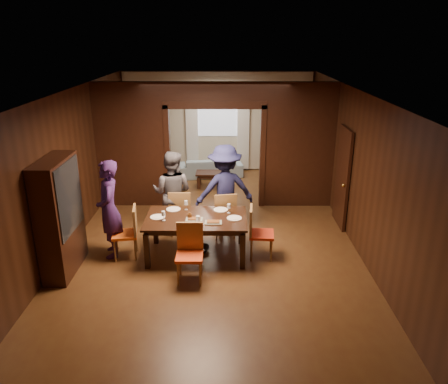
{
  "coord_description": "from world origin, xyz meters",
  "views": [
    {
      "loc": [
        0.27,
        -8.21,
        3.9
      ],
      "look_at": [
        0.22,
        -0.4,
        1.05
      ],
      "focal_mm": 35.0,
      "sensor_mm": 36.0,
      "label": 1
    }
  ],
  "objects_px": {
    "dining_table": "(197,236)",
    "chair_near": "(189,254)",
    "chair_left": "(125,233)",
    "chair_right": "(262,233)",
    "hutch": "(60,217)",
    "sofa": "(210,167)",
    "coffee_table": "(211,179)",
    "chair_far_l": "(181,212)",
    "chair_far_r": "(224,214)",
    "person_grey": "(172,193)",
    "person_navy": "(225,190)",
    "person_purple": "(109,209)"
  },
  "relations": [
    {
      "from": "chair_right",
      "to": "sofa",
      "type": "bearing_deg",
      "value": 17.12
    },
    {
      "from": "hutch",
      "to": "chair_left",
      "type": "bearing_deg",
      "value": 26.69
    },
    {
      "from": "coffee_table",
      "to": "hutch",
      "type": "distance_m",
      "value": 5.09
    },
    {
      "from": "chair_near",
      "to": "chair_left",
      "type": "bearing_deg",
      "value": 146.33
    },
    {
      "from": "chair_left",
      "to": "chair_far_l",
      "type": "relative_size",
      "value": 1.0
    },
    {
      "from": "chair_right",
      "to": "chair_left",
      "type": "bearing_deg",
      "value": 94.54
    },
    {
      "from": "chair_right",
      "to": "chair_near",
      "type": "distance_m",
      "value": 1.5
    },
    {
      "from": "chair_far_l",
      "to": "person_navy",
      "type": "bearing_deg",
      "value": -175.24
    },
    {
      "from": "chair_left",
      "to": "chair_far_l",
      "type": "height_order",
      "value": "same"
    },
    {
      "from": "person_grey",
      "to": "chair_right",
      "type": "xyz_separation_m",
      "value": [
        1.74,
        -1.07,
        -0.38
      ]
    },
    {
      "from": "person_grey",
      "to": "chair_near",
      "type": "xyz_separation_m",
      "value": [
        0.49,
        -1.9,
        -0.38
      ]
    },
    {
      "from": "sofa",
      "to": "person_grey",
      "type": "bearing_deg",
      "value": 71.83
    },
    {
      "from": "person_navy",
      "to": "chair_left",
      "type": "xyz_separation_m",
      "value": [
        -1.82,
        -1.09,
        -0.44
      ]
    },
    {
      "from": "dining_table",
      "to": "chair_near",
      "type": "height_order",
      "value": "chair_near"
    },
    {
      "from": "person_purple",
      "to": "sofa",
      "type": "relative_size",
      "value": 0.99
    },
    {
      "from": "coffee_table",
      "to": "chair_left",
      "type": "xyz_separation_m",
      "value": [
        -1.43,
        -3.95,
        0.28
      ]
    },
    {
      "from": "person_navy",
      "to": "coffee_table",
      "type": "xyz_separation_m",
      "value": [
        -0.39,
        2.87,
        -0.73
      ]
    },
    {
      "from": "coffee_table",
      "to": "chair_far_r",
      "type": "height_order",
      "value": "chair_far_r"
    },
    {
      "from": "chair_left",
      "to": "chair_near",
      "type": "bearing_deg",
      "value": 48.02
    },
    {
      "from": "coffee_table",
      "to": "chair_right",
      "type": "relative_size",
      "value": 0.82
    },
    {
      "from": "person_grey",
      "to": "hutch",
      "type": "distance_m",
      "value": 2.31
    },
    {
      "from": "chair_far_l",
      "to": "chair_left",
      "type": "bearing_deg",
      "value": 46.47
    },
    {
      "from": "person_navy",
      "to": "person_grey",
      "type": "bearing_deg",
      "value": -13.48
    },
    {
      "from": "coffee_table",
      "to": "chair_far_l",
      "type": "distance_m",
      "value": 3.01
    },
    {
      "from": "chair_far_r",
      "to": "hutch",
      "type": "distance_m",
      "value": 3.12
    },
    {
      "from": "person_navy",
      "to": "sofa",
      "type": "xyz_separation_m",
      "value": [
        -0.45,
        3.79,
        -0.66
      ]
    },
    {
      "from": "sofa",
      "to": "chair_right",
      "type": "xyz_separation_m",
      "value": [
        1.12,
        -4.85,
        0.22
      ]
    },
    {
      "from": "person_purple",
      "to": "chair_left",
      "type": "height_order",
      "value": "person_purple"
    },
    {
      "from": "sofa",
      "to": "coffee_table",
      "type": "distance_m",
      "value": 0.93
    },
    {
      "from": "dining_table",
      "to": "chair_far_r",
      "type": "bearing_deg",
      "value": 58.67
    },
    {
      "from": "sofa",
      "to": "dining_table",
      "type": "bearing_deg",
      "value": 80.26
    },
    {
      "from": "chair_far_l",
      "to": "chair_far_r",
      "type": "xyz_separation_m",
      "value": [
        0.88,
        -0.11,
        0.0
      ]
    },
    {
      "from": "person_purple",
      "to": "dining_table",
      "type": "bearing_deg",
      "value": 74.52
    },
    {
      "from": "chair_left",
      "to": "sofa",
      "type": "bearing_deg",
      "value": 155.56
    },
    {
      "from": "coffee_table",
      "to": "sofa",
      "type": "bearing_deg",
      "value": 93.76
    },
    {
      "from": "chair_right",
      "to": "hutch",
      "type": "distance_m",
      "value": 3.51
    },
    {
      "from": "chair_far_r",
      "to": "chair_near",
      "type": "height_order",
      "value": "same"
    },
    {
      "from": "chair_near",
      "to": "person_navy",
      "type": "bearing_deg",
      "value": 72.89
    },
    {
      "from": "sofa",
      "to": "coffee_table",
      "type": "bearing_deg",
      "value": 84.85
    },
    {
      "from": "chair_left",
      "to": "chair_near",
      "type": "height_order",
      "value": "same"
    },
    {
      "from": "person_grey",
      "to": "hutch",
      "type": "height_order",
      "value": "hutch"
    },
    {
      "from": "dining_table",
      "to": "chair_far_r",
      "type": "relative_size",
      "value": 1.88
    },
    {
      "from": "dining_table",
      "to": "coffee_table",
      "type": "distance_m",
      "value": 3.89
    },
    {
      "from": "sofa",
      "to": "hutch",
      "type": "relative_size",
      "value": 0.92
    },
    {
      "from": "person_navy",
      "to": "sofa",
      "type": "relative_size",
      "value": 1.01
    },
    {
      "from": "chair_far_r",
      "to": "chair_near",
      "type": "xyz_separation_m",
      "value": [
        -0.56,
        -1.71,
        0.0
      ]
    },
    {
      "from": "sofa",
      "to": "chair_left",
      "type": "bearing_deg",
      "value": 65.38
    },
    {
      "from": "person_navy",
      "to": "hutch",
      "type": "bearing_deg",
      "value": 15.91
    },
    {
      "from": "coffee_table",
      "to": "chair_near",
      "type": "xyz_separation_m",
      "value": [
        -0.19,
        -4.77,
        0.28
      ]
    },
    {
      "from": "person_purple",
      "to": "chair_right",
      "type": "height_order",
      "value": "person_purple"
    }
  ]
}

